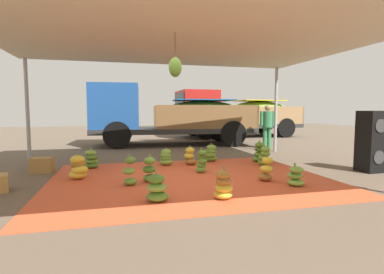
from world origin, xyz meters
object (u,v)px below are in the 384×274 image
at_px(banana_bunch_9, 78,168).
at_px(cargo_truck_far, 235,114).
at_px(banana_bunch_11, 266,170).
at_px(crate_1, 42,165).
at_px(banana_bunch_3, 130,172).
at_px(banana_bunch_4, 166,157).
at_px(banana_bunch_8, 190,157).
at_px(banana_bunch_5, 91,160).
at_px(banana_bunch_7, 202,162).
at_px(worker_0, 267,123).
at_px(banana_bunch_6, 296,177).
at_px(speaker_stack, 371,141).
at_px(banana_bunch_1, 157,189).
at_px(banana_bunch_13, 264,156).
at_px(banana_bunch_0, 211,154).
at_px(banana_bunch_2, 223,186).
at_px(cargo_truck_main, 168,115).
at_px(banana_bunch_12, 259,153).

bearing_deg(banana_bunch_9, cargo_truck_far, 51.21).
bearing_deg(banana_bunch_9, banana_bunch_11, -16.74).
bearing_deg(crate_1, banana_bunch_3, -41.91).
height_order(banana_bunch_4, banana_bunch_8, banana_bunch_8).
distance_m(banana_bunch_5, banana_bunch_7, 2.69).
bearing_deg(worker_0, banana_bunch_5, -157.73).
relative_size(banana_bunch_6, speaker_stack, 0.30).
distance_m(banana_bunch_1, banana_bunch_4, 3.01).
bearing_deg(banana_bunch_6, banana_bunch_13, 78.09).
bearing_deg(banana_bunch_8, worker_0, 36.22).
xyz_separation_m(banana_bunch_3, banana_bunch_4, (0.98, 1.88, -0.05)).
height_order(banana_bunch_0, banana_bunch_11, banana_bunch_11).
bearing_deg(banana_bunch_11, banana_bunch_9, 163.26).
bearing_deg(banana_bunch_9, banana_bunch_3, -38.39).
bearing_deg(banana_bunch_7, banana_bunch_2, -96.41).
relative_size(banana_bunch_13, speaker_stack, 0.38).
bearing_deg(banana_bunch_7, banana_bunch_3, -154.48).
bearing_deg(banana_bunch_2, crate_1, 138.11).
bearing_deg(banana_bunch_1, banana_bunch_13, 37.30).
relative_size(banana_bunch_13, cargo_truck_main, 0.08).
relative_size(banana_bunch_1, banana_bunch_3, 0.83).
distance_m(banana_bunch_6, cargo_truck_main, 7.43).
relative_size(cargo_truck_main, cargo_truck_far, 1.01).
relative_size(banana_bunch_3, crate_1, 1.29).
xyz_separation_m(banana_bunch_2, worker_0, (3.77, 5.61, 0.71)).
relative_size(banana_bunch_8, banana_bunch_11, 0.94).
xyz_separation_m(banana_bunch_5, banana_bunch_7, (2.42, -1.17, 0.04)).
xyz_separation_m(banana_bunch_9, speaker_stack, (6.33, -0.81, 0.46)).
xyz_separation_m(banana_bunch_6, speaker_stack, (2.40, 0.75, 0.52)).
bearing_deg(speaker_stack, banana_bunch_0, 145.15).
xyz_separation_m(banana_bunch_4, worker_0, (4.16, 2.49, 0.73)).
xyz_separation_m(banana_bunch_7, banana_bunch_11, (1.01, -1.07, -0.02)).
distance_m(banana_bunch_3, banana_bunch_12, 3.91).
xyz_separation_m(banana_bunch_11, banana_bunch_12, (0.89, 2.05, 0.03)).
distance_m(banana_bunch_2, banana_bunch_9, 3.10).
bearing_deg(banana_bunch_3, speaker_stack, -0.31).
bearing_deg(banana_bunch_13, banana_bunch_6, -101.91).
bearing_deg(banana_bunch_5, banana_bunch_1, -68.45).
distance_m(banana_bunch_0, cargo_truck_far, 8.16).
relative_size(banana_bunch_5, crate_1, 1.07).
xyz_separation_m(banana_bunch_8, crate_1, (-3.43, -0.10, -0.05)).
relative_size(banana_bunch_0, worker_0, 0.31).
height_order(banana_bunch_1, worker_0, worker_0).
bearing_deg(cargo_truck_far, banana_bunch_1, -118.04).
height_order(banana_bunch_3, banana_bunch_7, banana_bunch_3).
xyz_separation_m(banana_bunch_6, banana_bunch_9, (-3.93, 1.56, 0.06)).
xyz_separation_m(banana_bunch_3, banana_bunch_8, (1.58, 1.77, -0.03)).
relative_size(banana_bunch_7, banana_bunch_9, 1.09).
xyz_separation_m(cargo_truck_main, crate_1, (-3.67, -4.83, -1.04)).
distance_m(banana_bunch_1, banana_bunch_9, 2.28).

